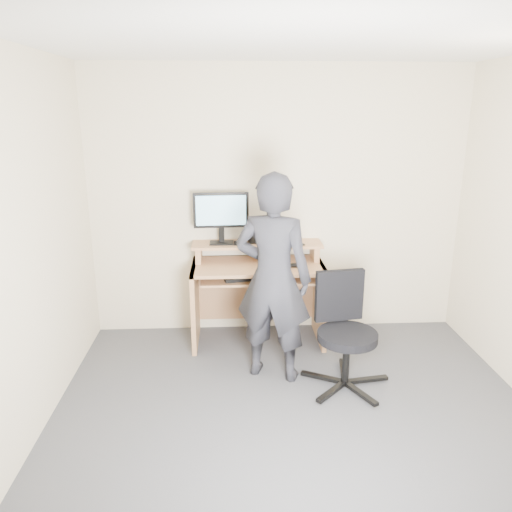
{
  "coord_description": "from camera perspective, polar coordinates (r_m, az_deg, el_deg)",
  "views": [
    {
      "loc": [
        -0.44,
        -2.85,
        2.13
      ],
      "look_at": [
        -0.24,
        1.05,
        0.95
      ],
      "focal_mm": 35.0,
      "sensor_mm": 36.0,
      "label": 1
    }
  ],
  "objects": [
    {
      "name": "office_chair",
      "position": [
        3.97,
        10.06,
        -8.0
      ],
      "size": [
        0.69,
        0.69,
        0.88
      ],
      "rotation": [
        0.0,
        0.0,
        0.16
      ],
      "color": "black",
      "rests_on": "ground"
    },
    {
      "name": "smartphone",
      "position": [
        4.6,
        4.91,
        1.44
      ],
      "size": [
        0.1,
        0.14,
        0.01
      ],
      "primitive_type": "cube",
      "rotation": [
        0.0,
        0.0,
        0.26
      ],
      "color": "black",
      "rests_on": "desk"
    },
    {
      "name": "desk",
      "position": [
        4.66,
        0.17,
        -3.03
      ],
      "size": [
        1.2,
        0.6,
        0.91
      ],
      "color": "tan",
      "rests_on": "ground"
    },
    {
      "name": "ground",
      "position": [
        3.58,
        5.0,
        -19.72
      ],
      "size": [
        3.5,
        3.5,
        0.0
      ],
      "primitive_type": "plane",
      "color": "#505155",
      "rests_on": "ground"
    },
    {
      "name": "headphones",
      "position": [
        4.68,
        -1.07,
        1.82
      ],
      "size": [
        0.19,
        0.19,
        0.06
      ],
      "primitive_type": "torus",
      "rotation": [
        0.26,
        0.0,
        0.25
      ],
      "color": "silver",
      "rests_on": "desk"
    },
    {
      "name": "mouse",
      "position": [
        4.45,
        4.39,
        -1.05
      ],
      "size": [
        0.1,
        0.07,
        0.04
      ],
      "primitive_type": "ellipsoid",
      "rotation": [
        0.0,
        0.0,
        -0.12
      ],
      "color": "black",
      "rests_on": "desk"
    },
    {
      "name": "monitor",
      "position": [
        4.54,
        -4.01,
        4.88
      ],
      "size": [
        0.5,
        0.14,
        0.48
      ],
      "rotation": [
        0.0,
        0.0,
        0.05
      ],
      "color": "black",
      "rests_on": "desk"
    },
    {
      "name": "charger",
      "position": [
        4.55,
        -2.25,
        1.48
      ],
      "size": [
        0.05,
        0.04,
        0.03
      ],
      "primitive_type": "cube",
      "rotation": [
        0.0,
        0.0,
        -0.04
      ],
      "color": "black",
      "rests_on": "desk"
    },
    {
      "name": "external_drive",
      "position": [
        4.62,
        -0.37,
        2.78
      ],
      "size": [
        0.1,
        0.14,
        0.2
      ],
      "primitive_type": "cube",
      "rotation": [
        0.0,
        0.0,
        0.25
      ],
      "color": "black",
      "rests_on": "desk"
    },
    {
      "name": "travel_mug",
      "position": [
        4.6,
        2.62,
        2.49
      ],
      "size": [
        0.08,
        0.08,
        0.17
      ],
      "primitive_type": "cylinder",
      "rotation": [
        0.0,
        0.0,
        -0.07
      ],
      "color": "#B8B9BD",
      "rests_on": "desk"
    },
    {
      "name": "keyboard",
      "position": [
        4.46,
        -0.78,
        -2.36
      ],
      "size": [
        0.49,
        0.26,
        0.03
      ],
      "primitive_type": "cube",
      "rotation": [
        0.0,
        0.0,
        0.19
      ],
      "color": "black",
      "rests_on": "desk"
    },
    {
      "name": "ceiling",
      "position": [
        2.91,
        6.35,
        24.06
      ],
      "size": [
        3.5,
        3.5,
        0.02
      ],
      "primitive_type": "cube",
      "color": "white",
      "rests_on": "back_wall"
    },
    {
      "name": "person",
      "position": [
        3.89,
        1.96,
        -2.6
      ],
      "size": [
        0.71,
        0.58,
        1.67
      ],
      "primitive_type": "imported",
      "rotation": [
        0.0,
        0.0,
        2.79
      ],
      "color": "black",
      "rests_on": "ground"
    },
    {
      "name": "back_wall",
      "position": [
        4.7,
        2.47,
        6.02
      ],
      "size": [
        3.5,
        0.02,
        2.5
      ],
      "primitive_type": "cube",
      "color": "beige",
      "rests_on": "ground"
    }
  ]
}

